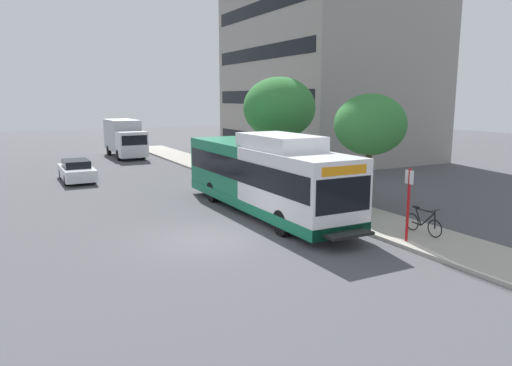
{
  "coord_description": "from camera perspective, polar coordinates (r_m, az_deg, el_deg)",
  "views": [
    {
      "loc": [
        -6.41,
        -15.87,
        5.15
      ],
      "look_at": [
        2.88,
        1.71,
        1.6
      ],
      "focal_mm": 33.49,
      "sensor_mm": 36.0,
      "label": 1
    }
  ],
  "objects": [
    {
      "name": "transit_bus",
      "position": [
        21.39,
        0.94,
        0.85
      ],
      "size": [
        2.58,
        12.25,
        3.65
      ],
      "color": "white",
      "rests_on": "ground"
    },
    {
      "name": "sidewalk_curb",
      "position": [
        26.15,
        3.6,
        -1.1
      ],
      "size": [
        3.0,
        56.0,
        0.14
      ],
      "primitive_type": "cube",
      "color": "#A8A399",
      "rests_on": "ground"
    },
    {
      "name": "box_truck_background",
      "position": [
        43.75,
        -15.44,
        5.29
      ],
      "size": [
        2.32,
        7.01,
        3.25
      ],
      "color": "silver",
      "rests_on": "ground"
    },
    {
      "name": "street_tree_mid_block",
      "position": [
        28.16,
        2.8,
        8.93
      ],
      "size": [
        4.21,
        4.21,
        6.23
      ],
      "color": "#4C3823",
      "rests_on": "sidewalk_curb"
    },
    {
      "name": "ground_plane",
      "position": [
        25.25,
        -12.55,
        -1.89
      ],
      "size": [
        120.0,
        120.0,
        0.0
      ],
      "primitive_type": "plane",
      "color": "#4C4C51"
    },
    {
      "name": "bicycle_parked",
      "position": [
        18.92,
        19.35,
        -4.5
      ],
      "size": [
        0.52,
        1.76,
        1.02
      ],
      "color": "black",
      "rests_on": "sidewalk_curb"
    },
    {
      "name": "bus_stop_sign_pole",
      "position": [
        17.55,
        17.74,
        -1.87
      ],
      "size": [
        0.1,
        0.36,
        2.6
      ],
      "color": "red",
      "rests_on": "sidewalk_curb"
    },
    {
      "name": "parked_car_far_lane",
      "position": [
        31.96,
        -20.63,
        1.4
      ],
      "size": [
        1.8,
        4.5,
        1.33
      ],
      "color": "silver",
      "rests_on": "ground"
    },
    {
      "name": "street_tree_near_stop",
      "position": [
        22.09,
        13.48,
        6.77
      ],
      "size": [
        3.22,
        3.22,
        5.21
      ],
      "color": "#4C3823",
      "rests_on": "sidewalk_curb"
    }
  ]
}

